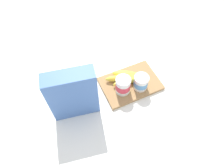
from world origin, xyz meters
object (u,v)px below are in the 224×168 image
cutting_board (130,84)px  banana_bunch (126,78)px  cereal_box (73,95)px  yogurt_cup_front (141,82)px  yogurt_cup_back (123,85)px

cutting_board → banana_bunch: (0.01, -0.03, 0.03)m
cutting_board → banana_bunch: bearing=-62.6°
cereal_box → banana_bunch: bearing=-159.5°
yogurt_cup_front → cutting_board: bearing=-54.4°
banana_bunch → yogurt_cup_back: bearing=49.9°
banana_bunch → yogurt_cup_front: bearing=122.7°
cutting_board → yogurt_cup_front: size_ratio=3.61×
yogurt_cup_front → yogurt_cup_back: (0.09, -0.02, 0.01)m
yogurt_cup_back → yogurt_cup_front: bearing=168.8°
cutting_board → yogurt_cup_front: (-0.03, 0.04, 0.05)m
cereal_box → banana_bunch: cereal_box is taller
cereal_box → yogurt_cup_front: 0.34m
cutting_board → banana_bunch: 0.04m
cereal_box → yogurt_cup_back: size_ratio=2.90×
cutting_board → yogurt_cup_back: bearing=24.6°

